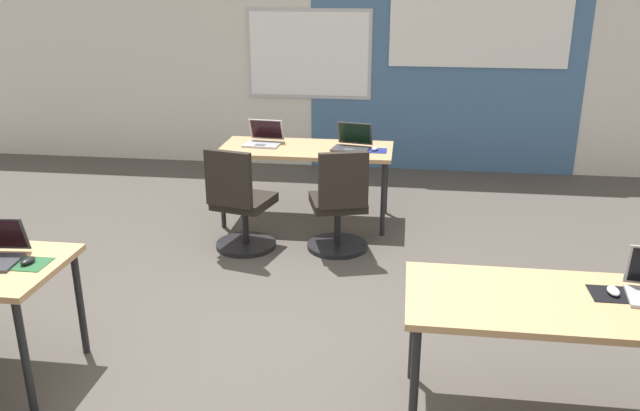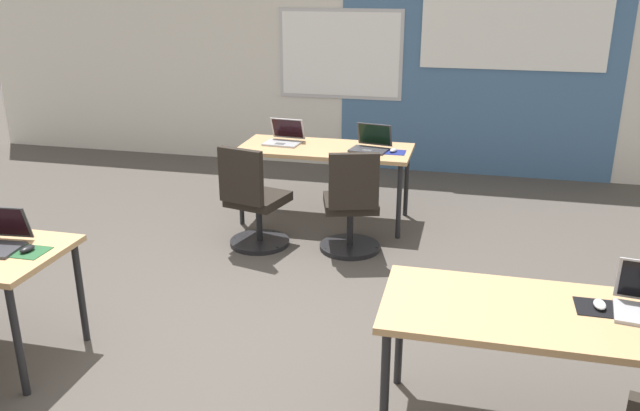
% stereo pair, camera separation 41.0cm
% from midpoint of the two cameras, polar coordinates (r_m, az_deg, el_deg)
% --- Properties ---
extents(ground_plane, '(24.00, 24.00, 0.00)m').
position_cam_midpoint_polar(ground_plane, '(4.33, -8.52, -11.58)').
color(ground_plane, '#47423D').
extents(back_wall_assembly, '(10.00, 0.27, 2.80)m').
position_cam_midpoint_polar(back_wall_assembly, '(7.86, -0.16, 13.61)').
color(back_wall_assembly, silver).
rests_on(back_wall_assembly, ground).
extents(desk_near_right, '(1.60, 0.70, 0.72)m').
position_cam_midpoint_polar(desk_near_right, '(3.40, 17.77, -8.91)').
color(desk_near_right, tan).
rests_on(desk_near_right, ground).
extents(desk_far_center, '(1.60, 0.70, 0.72)m').
position_cam_midpoint_polar(desk_far_center, '(6.06, -3.16, 4.57)').
color(desk_far_center, tan).
rests_on(desk_far_center, ground).
extents(mousepad_near_left_inner, '(0.22, 0.19, 0.00)m').
position_cam_midpoint_polar(mousepad_near_left_inner, '(4.02, -27.06, -4.67)').
color(mousepad_near_left_inner, '#23512D').
rests_on(mousepad_near_left_inner, desk_near_left).
extents(mouse_near_left_inner, '(0.07, 0.11, 0.03)m').
position_cam_midpoint_polar(mouse_near_left_inner, '(4.02, -27.10, -4.42)').
color(mouse_near_left_inner, black).
rests_on(mouse_near_left_inner, mousepad_near_left_inner).
extents(mousepad_near_right_end, '(0.22, 0.19, 0.00)m').
position_cam_midpoint_polar(mousepad_near_right_end, '(3.50, 21.38, -7.38)').
color(mousepad_near_right_end, black).
rests_on(mousepad_near_right_end, desk_near_right).
extents(mouse_near_right_end, '(0.06, 0.10, 0.03)m').
position_cam_midpoint_polar(mouse_near_right_end, '(3.49, 21.42, -7.10)').
color(mouse_near_right_end, silver).
rests_on(mouse_near_right_end, mousepad_near_right_end).
extents(laptop_far_left, '(0.35, 0.34, 0.22)m').
position_cam_midpoint_polar(laptop_far_left, '(6.19, -6.91, 5.80)').
color(laptop_far_left, '#9E9EA3').
rests_on(laptop_far_left, desk_far_center).
extents(chair_far_left, '(0.53, 0.59, 0.92)m').
position_cam_midpoint_polar(chair_far_left, '(5.51, -9.15, -0.31)').
color(chair_far_left, black).
rests_on(chair_far_left, ground).
extents(laptop_far_right, '(0.38, 0.35, 0.23)m').
position_cam_midpoint_polar(laptop_far_right, '(5.98, 0.88, 5.47)').
color(laptop_far_right, '#333338').
rests_on(laptop_far_right, desk_far_center).
extents(mousepad_far_right, '(0.22, 0.19, 0.00)m').
position_cam_midpoint_polar(mousepad_far_right, '(5.92, 2.87, 4.84)').
color(mousepad_far_right, navy).
rests_on(mousepad_far_right, desk_far_center).
extents(mouse_far_right, '(0.08, 0.11, 0.03)m').
position_cam_midpoint_polar(mouse_far_right, '(5.92, 2.87, 5.02)').
color(mouse_far_right, '#B2B2B7').
rests_on(mouse_far_right, mousepad_far_right).
extents(chair_far_right, '(0.55, 0.60, 0.92)m').
position_cam_midpoint_polar(chair_far_right, '(5.41, -0.47, -0.43)').
color(chair_far_right, black).
rests_on(chair_far_right, ground).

